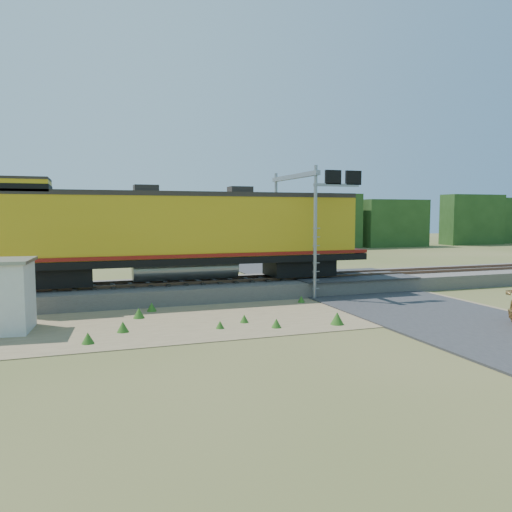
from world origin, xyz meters
name	(u,v)px	position (x,y,z in m)	size (l,w,h in m)	color
ground	(269,316)	(0.00, 0.00, 0.00)	(140.00, 140.00, 0.00)	#475123
ballast	(231,288)	(0.00, 6.00, 0.40)	(70.00, 5.00, 0.80)	slate
rails	(231,279)	(0.00, 6.00, 0.88)	(70.00, 1.54, 0.16)	brown
dirt_shoulder	(222,317)	(-2.00, 0.50, 0.01)	(26.00, 8.00, 0.03)	#8C7754
road	(396,302)	(7.00, 0.74, 0.09)	(7.00, 66.00, 0.86)	#38383A
tree_line_north	(154,225)	(0.00, 38.00, 3.07)	(130.00, 3.00, 6.50)	#1F3E16
weed_clumps	(190,322)	(-3.50, 0.10, 0.00)	(15.00, 6.20, 0.56)	#2D601B
locomotive	(180,232)	(-2.81, 6.00, 3.53)	(20.22, 3.08, 5.22)	black
shed	(0,295)	(-10.67, 0.60, 1.41)	(2.56, 2.56, 2.79)	silver
signal_gantry	(304,200)	(4.07, 5.34, 5.23)	(2.76, 6.20, 6.96)	gray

